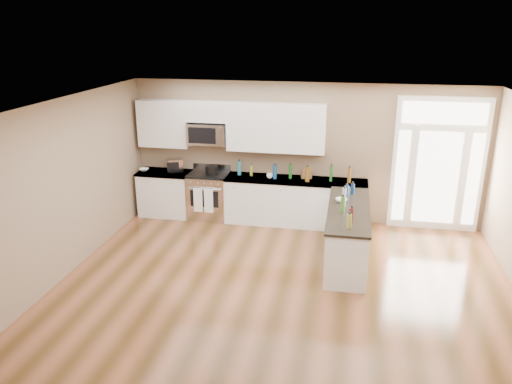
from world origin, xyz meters
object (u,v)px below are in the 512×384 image
(peninsula_cabinet, at_px, (347,236))
(stockpot, at_px, (212,170))
(kitchen_range, at_px, (209,195))
(toaster_oven, at_px, (175,165))

(peninsula_cabinet, height_order, stockpot, stockpot)
(kitchen_range, relative_size, stockpot, 4.22)
(kitchen_range, bearing_deg, toaster_oven, 173.57)
(peninsula_cabinet, distance_m, kitchen_range, 3.20)
(kitchen_range, distance_m, stockpot, 0.58)
(peninsula_cabinet, xyz_separation_m, toaster_oven, (-3.59, 1.53, 0.64))
(peninsula_cabinet, relative_size, kitchen_range, 2.15)
(peninsula_cabinet, distance_m, stockpot, 3.18)
(peninsula_cabinet, relative_size, stockpot, 9.06)
(toaster_oven, bearing_deg, stockpot, -31.21)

